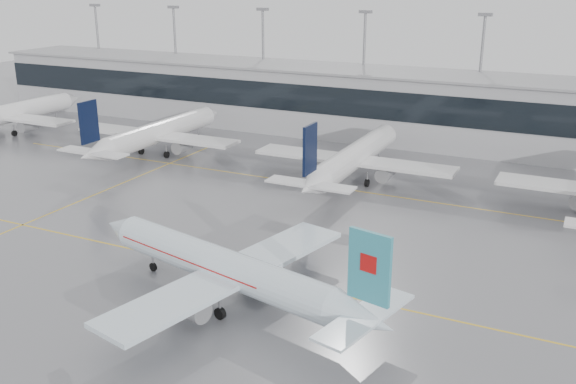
% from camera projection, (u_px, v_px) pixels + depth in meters
% --- Properties ---
extents(ground, '(320.00, 320.00, 0.00)m').
position_uv_depth(ground, '(236.00, 272.00, 65.28)').
color(ground, slate).
rests_on(ground, ground).
extents(taxi_line_main, '(120.00, 0.25, 0.01)m').
position_uv_depth(taxi_line_main, '(236.00, 272.00, 65.27)').
color(taxi_line_main, gold).
rests_on(taxi_line_main, ground).
extents(taxi_line_north, '(120.00, 0.25, 0.01)m').
position_uv_depth(taxi_line_north, '(344.00, 189.00, 90.83)').
color(taxi_line_north, gold).
rests_on(taxi_line_north, ground).
extents(taxi_line_cross, '(0.25, 60.00, 0.01)m').
position_uv_depth(taxi_line_cross, '(107.00, 190.00, 90.50)').
color(taxi_line_cross, gold).
rests_on(taxi_line_cross, ground).
extents(terminal, '(180.00, 15.00, 12.00)m').
position_uv_depth(terminal, '(409.00, 108.00, 116.18)').
color(terminal, '#A4A4A8').
rests_on(terminal, ground).
extents(terminal_glass, '(180.00, 0.20, 5.00)m').
position_uv_depth(terminal_glass, '(397.00, 107.00, 109.27)').
color(terminal_glass, black).
rests_on(terminal_glass, ground).
extents(terminal_roof, '(182.00, 16.00, 0.40)m').
position_uv_depth(terminal_roof, '(411.00, 73.00, 114.21)').
color(terminal_roof, gray).
rests_on(terminal_roof, ground).
extents(light_masts, '(156.40, 1.00, 22.60)m').
position_uv_depth(light_masts, '(420.00, 63.00, 118.95)').
color(light_masts, gray).
rests_on(light_masts, ground).
extents(air_canada_jet, '(34.83, 27.93, 10.87)m').
position_uv_depth(air_canada_jet, '(230.00, 270.00, 57.92)').
color(air_canada_jet, silver).
rests_on(air_canada_jet, ground).
extents(parked_jet_a, '(29.64, 36.96, 11.72)m').
position_uv_depth(parked_jet_a, '(7.00, 114.00, 121.84)').
color(parked_jet_a, silver).
rests_on(parked_jet_a, ground).
extents(parked_jet_b, '(29.64, 36.96, 11.72)m').
position_uv_depth(parked_jet_b, '(157.00, 133.00, 107.32)').
color(parked_jet_b, silver).
rests_on(parked_jet_b, ground).
extents(parked_jet_c, '(29.64, 36.96, 11.72)m').
position_uv_depth(parked_jet_c, '(354.00, 157.00, 92.79)').
color(parked_jet_c, silver).
rests_on(parked_jet_c, ground).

